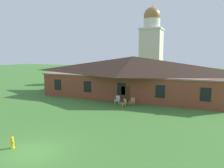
# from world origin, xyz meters

# --- Properties ---
(ground_plane) EXTENTS (200.00, 200.00, 0.00)m
(ground_plane) POSITION_xyz_m (0.00, 0.00, 0.00)
(ground_plane) COLOR #3D702D
(brick_building) EXTENTS (25.70, 10.40, 5.86)m
(brick_building) POSITION_xyz_m (0.00, 20.60, 2.99)
(brick_building) COLOR brown
(brick_building) RESTS_ON ground
(dome_tower) EXTENTS (5.18, 5.18, 17.91)m
(dome_tower) POSITION_xyz_m (-2.24, 41.43, 8.14)
(dome_tower) COLOR beige
(dome_tower) RESTS_ON ground
(lawn_chair_by_porch) EXTENTS (0.67, 0.70, 0.96)m
(lawn_chair_by_porch) POSITION_xyz_m (-0.24, 14.93, 0.50)
(lawn_chair_by_porch) COLOR white
(lawn_chair_by_porch) RESTS_ON ground
(lawn_chair_near_door) EXTENTS (0.85, 0.87, 0.96)m
(lawn_chair_near_door) POSITION_xyz_m (1.11, 13.53, 0.50)
(lawn_chair_near_door) COLOR tan
(lawn_chair_near_door) RESTS_ON ground
(lawn_chair_left_end) EXTENTS (0.69, 0.72, 0.96)m
(lawn_chair_left_end) POSITION_xyz_m (1.84, 14.52, 0.50)
(lawn_chair_left_end) COLOR tan
(lawn_chair_left_end) RESTS_ON ground
(fire_hydrant) EXTENTS (0.36, 0.28, 0.79)m
(fire_hydrant) POSITION_xyz_m (-1.68, -0.03, 0.38)
(fire_hydrant) COLOR gold
(fire_hydrant) RESTS_ON ground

